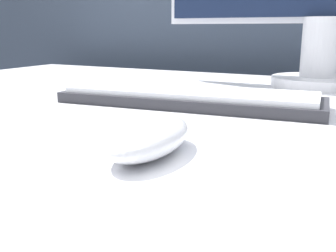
% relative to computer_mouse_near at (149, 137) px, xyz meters
% --- Properties ---
extents(partition_panel, '(5.00, 0.03, 1.22)m').
position_rel_computer_mouse_near_xyz_m(partition_panel, '(0.01, 0.81, -0.15)').
color(partition_panel, '#333D4C').
rests_on(partition_panel, ground_plane).
extents(computer_mouse_near, '(0.07, 0.13, 0.03)m').
position_rel_computer_mouse_near_xyz_m(computer_mouse_near, '(0.00, 0.00, 0.00)').
color(computer_mouse_near, silver).
rests_on(computer_mouse_near, desk).
extents(keyboard, '(0.40, 0.15, 0.02)m').
position_rel_computer_mouse_near_xyz_m(keyboard, '(-0.07, 0.24, -0.01)').
color(keyboard, '#28282D').
rests_on(keyboard, desk).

